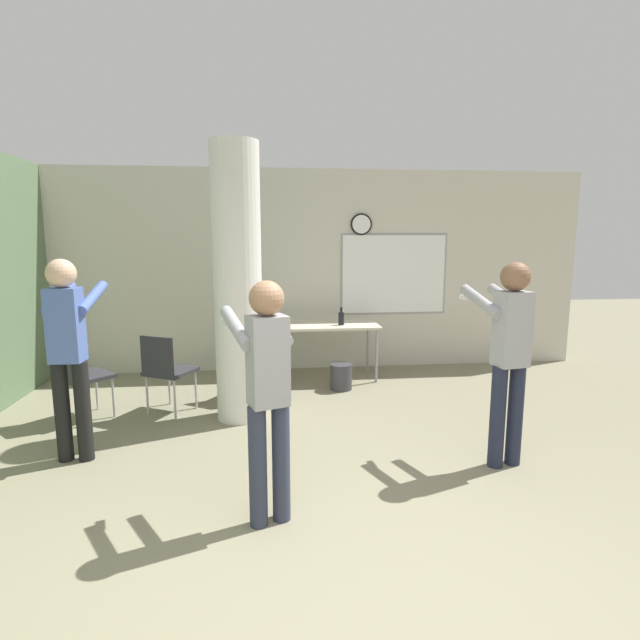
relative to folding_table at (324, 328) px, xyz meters
The scene contains 11 objects.
wall_back 0.95m from the folding_table, 106.54° to the left, with size 8.00×0.15×2.80m.
support_pillar 1.87m from the folding_table, 126.90° to the right, with size 0.48×0.48×2.80m.
folding_table is the anchor object (origin of this frame).
bottle_on_table 0.28m from the folding_table, 22.35° to the right, with size 0.08×0.08×0.24m.
waste_bin 0.76m from the folding_table, 73.38° to the right, with size 0.27×0.27×0.32m.
chair_near_pillar 2.18m from the folding_table, 146.82° to the right, with size 0.60×0.60×0.87m.
chair_table_left 1.14m from the folding_table, 142.69° to the right, with size 0.61×0.61×0.87m.
chair_by_left_wall 2.97m from the folding_table, 154.34° to the right, with size 0.62×0.62×0.87m.
person_playing_front 3.45m from the folding_table, 102.67° to the right, with size 0.50×0.65×1.62m.
person_playing_side 2.98m from the folding_table, 66.27° to the right, with size 0.45×0.65×1.69m.
person_watching_back 3.28m from the folding_table, 136.86° to the right, with size 0.39×0.64×1.71m.
Camera 1 is at (-0.55, -1.99, 1.88)m, focal length 28.00 mm.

